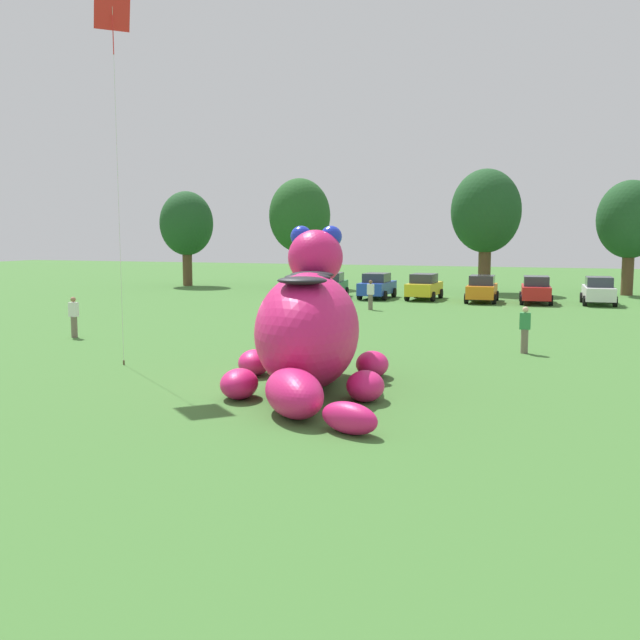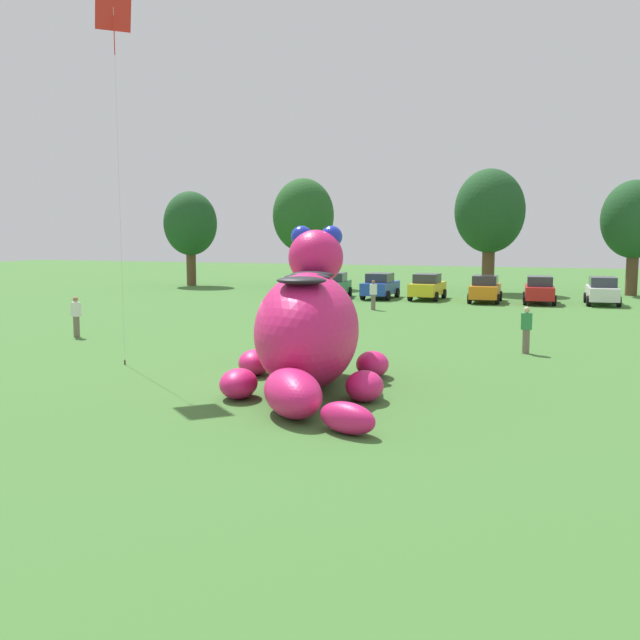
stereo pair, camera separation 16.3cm
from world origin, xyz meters
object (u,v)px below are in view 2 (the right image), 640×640
(giant_inflatable_creature, at_px, (308,329))
(spectator_mid_field, at_px, (526,330))
(car_orange, at_px, (485,289))
(tethered_flying_kite, at_px, (113,13))
(spectator_near_inflatable, at_px, (76,317))
(car_white, at_px, (602,291))
(spectator_by_cars, at_px, (373,295))
(car_green, at_px, (334,285))
(car_yellow, at_px, (427,287))
(car_blue, at_px, (380,286))
(car_red, at_px, (539,290))

(giant_inflatable_creature, distance_m, spectator_mid_field, 9.77)
(giant_inflatable_creature, bearing_deg, car_orange, 87.64)
(spectator_mid_field, distance_m, tethered_flying_kite, 17.54)
(spectator_near_inflatable, bearing_deg, tethered_flying_kite, -39.14)
(car_white, distance_m, spectator_by_cars, 14.60)
(car_green, xyz_separation_m, car_yellow, (6.28, 0.75, 0.00))
(giant_inflatable_creature, distance_m, car_yellow, 28.61)
(car_green, distance_m, spectator_by_cars, 8.32)
(car_green, bearing_deg, car_white, 3.35)
(giant_inflatable_creature, bearing_deg, car_blue, 101.77)
(car_orange, xyz_separation_m, car_white, (6.95, 0.84, 0.00))
(car_white, bearing_deg, tethered_flying_kite, -118.77)
(car_yellow, bearing_deg, car_white, 1.31)
(giant_inflatable_creature, xyz_separation_m, car_blue, (-5.86, 28.11, -0.81))
(car_blue, xyz_separation_m, car_yellow, (3.14, 0.35, 0.00))
(car_yellow, xyz_separation_m, spectator_by_cars, (-1.51, -7.57, -0.01))
(car_yellow, bearing_deg, giant_inflatable_creature, -84.55)
(car_yellow, distance_m, spectator_near_inflatable, 24.74)
(giant_inflatable_creature, distance_m, tethered_flying_kite, 11.91)
(spectator_by_cars, bearing_deg, giant_inflatable_creature, -78.57)
(car_yellow, relative_size, car_red, 0.97)
(car_blue, distance_m, car_orange, 7.01)
(car_blue, relative_size, tethered_flying_kite, 0.34)
(car_green, distance_m, car_blue, 3.16)
(spectator_mid_field, height_order, tethered_flying_kite, tethered_flying_kite)
(giant_inflatable_creature, distance_m, car_green, 29.15)
(car_yellow, distance_m, tethered_flying_kite, 29.51)
(spectator_mid_field, bearing_deg, tethered_flying_kite, -150.36)
(car_yellow, xyz_separation_m, car_orange, (3.86, -0.60, 0.00))
(car_blue, relative_size, spectator_mid_field, 2.40)
(tethered_flying_kite, bearing_deg, car_yellow, 81.03)
(car_yellow, height_order, spectator_mid_field, car_yellow)
(car_blue, height_order, spectator_by_cars, car_blue)
(car_green, xyz_separation_m, car_red, (13.43, 0.47, 0.00))
(giant_inflatable_creature, xyz_separation_m, spectator_mid_field, (5.28, 8.17, -0.82))
(giant_inflatable_creature, xyz_separation_m, car_orange, (1.15, 27.87, -0.81))
(car_white, relative_size, spectator_near_inflatable, 2.46)
(giant_inflatable_creature, distance_m, car_orange, 27.90)
(giant_inflatable_creature, xyz_separation_m, car_red, (4.43, 28.19, -0.81))
(car_yellow, bearing_deg, spectator_by_cars, -101.26)
(car_yellow, height_order, spectator_near_inflatable, car_yellow)
(spectator_near_inflatable, height_order, spectator_by_cars, same)
(car_yellow, distance_m, spectator_mid_field, 21.81)
(giant_inflatable_creature, height_order, car_green, giant_inflatable_creature)
(giant_inflatable_creature, relative_size, spectator_mid_field, 4.85)
(spectator_mid_field, bearing_deg, car_blue, 119.19)
(car_green, xyz_separation_m, car_orange, (10.14, 0.16, 0.00))
(giant_inflatable_creature, distance_m, spectator_near_inflatable, 14.11)
(car_white, height_order, tethered_flying_kite, tethered_flying_kite)
(car_green, height_order, car_blue, same)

